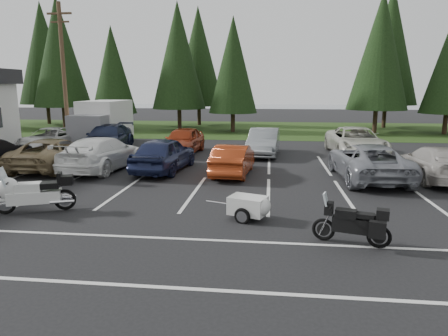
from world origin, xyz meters
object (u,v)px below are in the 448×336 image
car_far_4 (356,142)px  adventure_motorcycle (351,220)px  car_far_3 (264,142)px  cargo_trailer (248,208)px  utility_pole (64,73)px  car_near_2 (54,153)px  car_near_3 (102,153)px  car_near_7 (436,163)px  car_far_1 (108,138)px  car_near_6 (368,162)px  car_far_0 (51,140)px  box_truck (100,123)px  car_near_5 (233,159)px  touring_motorcycle (34,189)px  car_far_2 (183,141)px  car_near_4 (164,154)px

car_far_4 → adventure_motorcycle: 13.73m
car_far_3 → cargo_trailer: 11.40m
utility_pole → car_near_2: bearing=-67.2°
car_near_3 → car_far_3: (7.38, 5.00, -0.02)m
car_near_2 → cargo_trailer: bearing=144.7°
car_near_3 → cargo_trailer: 9.58m
car_near_7 → car_far_1: (-16.59, 5.90, 0.08)m
car_near_6 → car_far_0: car_near_6 is taller
car_near_2 → car_far_1: (0.39, 5.45, 0.06)m
box_truck → adventure_motorcycle: 20.65m
car_far_1 → car_far_4: (14.56, -0.05, 0.01)m
car_near_5 → touring_motorcycle: 8.27m
car_near_7 → car_far_2: bearing=-23.2°
box_truck → adventure_motorcycle: bearing=-50.2°
box_truck → car_far_0: bearing=-123.4°
car_far_2 → car_near_6: bearing=-28.1°
car_far_3 → car_far_4: (5.15, 0.45, 0.04)m
car_near_7 → car_near_2: bearing=-0.3°
utility_pole → car_near_6: size_ratio=1.66×
car_near_4 → car_far_1: (-4.94, 5.44, -0.01)m
car_near_2 → car_far_2: bearing=-137.5°
utility_pole → car_near_2: 8.88m
car_near_3 → car_near_6: size_ratio=0.98×
car_far_3 → adventure_motorcycle: (2.34, -12.99, -0.12)m
car_near_5 → car_far_1: bearing=-31.1°
car_near_4 → car_far_0: (-8.30, 4.93, -0.09)m
car_far_0 → car_far_4: 17.93m
touring_motorcycle → car_near_4: bearing=49.3°
car_near_3 → adventure_motorcycle: (9.72, -7.99, -0.14)m
car_near_2 → car_near_7: car_near_2 is taller
car_near_4 → car_far_2: car_near_4 is taller
car_near_4 → car_near_5: size_ratio=1.14×
car_far_4 → car_near_7: bearing=-73.3°
box_truck → car_far_1: 2.86m
car_near_2 → adventure_motorcycle: 14.56m
car_near_5 → car_near_6: bearing=-178.7°
touring_motorcycle → adventure_motorcycle: bearing=-30.6°
car_far_1 → car_near_5: bearing=-40.4°
car_near_6 → car_far_4: size_ratio=0.95×
car_near_4 → car_far_3: car_near_4 is taller
car_near_6 → car_far_1: 15.12m
car_near_5 → adventure_motorcycle: bearing=119.4°
car_far_4 → utility_pole: bearing=171.5°
car_far_2 → car_far_0: bearing=-176.4°
box_truck → car_near_3: (3.49, -7.86, -0.68)m
car_far_0 → car_far_4: bearing=2.8°
car_far_4 → touring_motorcycle: car_far_4 is taller
car_far_0 → car_near_4: bearing=-29.3°
car_far_1 → car_near_6: bearing=-28.8°
box_truck → car_near_7: size_ratio=1.16×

